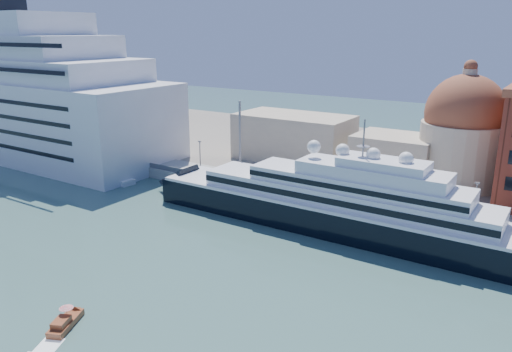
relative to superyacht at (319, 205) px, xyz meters
The scene contains 9 objects.
ground 23.85m from the superyacht, 101.62° to the right, with size 400.00×400.00×0.00m, color #345A56.
quay 12.34m from the superyacht, 113.25° to the left, with size 180.00×10.00×2.50m, color gray.
land 52.32m from the superyacht, 95.19° to the left, with size 260.00×72.00×2.00m, color slate.
quay_fence 8.12m from the superyacht, 126.01° to the left, with size 180.00×0.10×1.20m, color slate.
superyacht is the anchor object (origin of this frame).
service_barge 53.63m from the superyacht, behind, with size 10.93×5.02×2.37m.
water_taxi 48.65m from the superyacht, 103.84° to the right, with size 4.26×6.19×2.81m.
church 35.40m from the superyacht, 87.26° to the left, with size 66.00×18.00×25.50m.
lamp_posts 20.50m from the superyacht, 151.95° to the left, with size 120.80×2.40×18.00m.
Camera 1 is at (42.31, -56.57, 35.33)m, focal length 35.00 mm.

